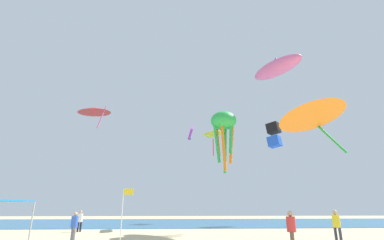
% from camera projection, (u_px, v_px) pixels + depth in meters
% --- Properties ---
extents(ocean_strip, '(110.00, 23.35, 0.03)m').
position_uv_depth(ocean_strip, '(170.00, 222.00, 38.46)').
color(ocean_strip, '#28608C').
rests_on(ocean_strip, ground).
extents(person_near_tent, '(0.42, 0.42, 1.76)m').
position_uv_depth(person_near_tent, '(74.00, 224.00, 17.75)').
color(person_near_tent, slate).
rests_on(person_near_tent, ground).
extents(person_leftmost, '(0.42, 0.44, 1.77)m').
position_uv_depth(person_leftmost, '(80.00, 219.00, 24.44)').
color(person_leftmost, black).
rests_on(person_leftmost, ground).
extents(person_central, '(0.45, 0.48, 1.88)m').
position_uv_depth(person_central, '(336.00, 223.00, 17.18)').
color(person_central, '#33384C').
rests_on(person_central, ground).
extents(person_rightmost, '(0.45, 0.46, 1.87)m').
position_uv_depth(person_rightmost, '(291.00, 227.00, 14.16)').
color(person_rightmost, brown).
rests_on(person_rightmost, ground).
extents(banner_flag, '(0.61, 0.06, 3.10)m').
position_uv_depth(banner_flag, '(124.00, 210.00, 16.29)').
color(banner_flag, silver).
rests_on(banner_flag, ground).
extents(kite_delta_orange, '(6.58, 6.60, 4.10)m').
position_uv_depth(kite_delta_orange, '(310.00, 112.00, 20.59)').
color(kite_delta_orange, orange).
extents(kite_parafoil_purple, '(0.89, 4.13, 2.52)m').
position_uv_depth(kite_parafoil_purple, '(191.00, 133.00, 32.08)').
color(kite_parafoil_purple, purple).
extents(kite_octopus_green, '(3.34, 3.34, 5.58)m').
position_uv_depth(kite_octopus_green, '(224.00, 124.00, 25.84)').
color(kite_octopus_green, green).
extents(kite_diamond_yellow, '(3.38, 3.39, 3.61)m').
position_uv_depth(kite_diamond_yellow, '(213.00, 135.00, 42.50)').
color(kite_diamond_yellow, yellow).
extents(kite_box_black, '(2.20, 2.18, 3.30)m').
position_uv_depth(kite_box_black, '(274.00, 135.00, 36.99)').
color(kite_box_black, black).
extents(kite_inflatable_pink, '(4.98, 6.31, 2.26)m').
position_uv_depth(kite_inflatable_pink, '(277.00, 68.00, 31.39)').
color(kite_inflatable_pink, pink).
extents(kite_delta_red, '(6.64, 6.64, 3.91)m').
position_uv_depth(kite_delta_red, '(95.00, 110.00, 41.12)').
color(kite_delta_red, red).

